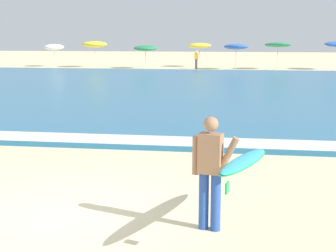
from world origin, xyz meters
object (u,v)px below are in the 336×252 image
(surfer_with_board, at_px, (227,165))
(beach_umbrella_3, at_px, (200,45))
(beach_umbrella_2, at_px, (146,48))
(beach_umbrella_0, at_px, (54,47))
(beach_umbrella_5, at_px, (278,45))
(beachgoer_near_row_left, at_px, (196,59))
(beach_umbrella_4, at_px, (236,47))
(beach_umbrella_1, at_px, (95,44))

(surfer_with_board, distance_m, beach_umbrella_3, 38.33)
(beach_umbrella_3, bearing_deg, beach_umbrella_2, -148.28)
(surfer_with_board, xyz_separation_m, beach_umbrella_0, (-17.00, 36.66, 0.76))
(surfer_with_board, relative_size, beach_umbrella_5, 1.09)
(beach_umbrella_5, height_order, beachgoer_near_row_left, beach_umbrella_5)
(surfer_with_board, relative_size, beach_umbrella_4, 1.17)
(beach_umbrella_0, height_order, beach_umbrella_1, beach_umbrella_1)
(beach_umbrella_4, distance_m, beach_umbrella_5, 3.57)
(beach_umbrella_2, height_order, beach_umbrella_5, beach_umbrella_5)
(beach_umbrella_1, bearing_deg, beach_umbrella_0, 174.63)
(beach_umbrella_1, relative_size, beach_umbrella_3, 1.07)
(surfer_with_board, relative_size, beach_umbrella_2, 1.22)
(surfer_with_board, xyz_separation_m, beach_umbrella_2, (-8.07, 35.37, 0.75))
(beach_umbrella_1, xyz_separation_m, beach_umbrella_2, (4.89, -0.91, -0.29))
(surfer_with_board, relative_size, beach_umbrella_3, 1.16)
(beach_umbrella_0, distance_m, beach_umbrella_2, 9.02)
(surfer_with_board, height_order, beach_umbrella_1, beach_umbrella_1)
(beach_umbrella_5, relative_size, beachgoer_near_row_left, 1.50)
(beach_umbrella_2, bearing_deg, beach_umbrella_0, 171.76)
(beach_umbrella_2, relative_size, beach_umbrella_5, 0.90)
(beach_umbrella_4, relative_size, beachgoer_near_row_left, 1.41)
(surfer_with_board, relative_size, beach_umbrella_0, 1.22)
(beach_umbrella_4, height_order, beach_umbrella_5, beach_umbrella_5)
(beach_umbrella_5, bearing_deg, surfer_with_board, -95.27)
(beach_umbrella_1, distance_m, beach_umbrella_3, 9.58)
(beach_umbrella_3, height_order, beach_umbrella_4, beach_umbrella_3)
(surfer_with_board, distance_m, beach_umbrella_4, 35.32)
(beach_umbrella_0, bearing_deg, beach_umbrella_5, -2.14)
(beach_umbrella_2, bearing_deg, beach_umbrella_5, 2.68)
(beach_umbrella_1, bearing_deg, beach_umbrella_2, -10.57)
(beach_umbrella_5, bearing_deg, beach_umbrella_2, -177.32)
(beach_umbrella_0, bearing_deg, surfer_with_board, -65.12)
(beach_umbrella_0, xyz_separation_m, beach_umbrella_2, (8.93, -1.29, -0.01))
(beach_umbrella_5, xyz_separation_m, beachgoer_near_row_left, (-6.95, -0.23, -1.24))
(beach_umbrella_2, bearing_deg, beach_umbrella_1, 169.43)
(surfer_with_board, distance_m, beachgoer_near_row_left, 35.85)
(beach_umbrella_1, height_order, beach_umbrella_5, beach_umbrella_1)
(beach_umbrella_1, bearing_deg, surfer_with_board, -70.34)
(beach_umbrella_0, distance_m, beach_umbrella_1, 4.07)
(beach_umbrella_1, relative_size, beach_umbrella_2, 1.13)
(surfer_with_board, height_order, beachgoer_near_row_left, surfer_with_board)
(beach_umbrella_1, distance_m, beach_umbrella_5, 16.28)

